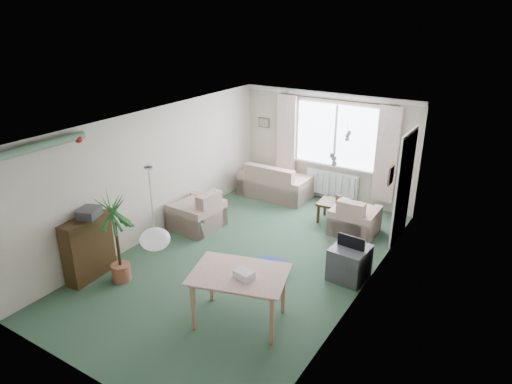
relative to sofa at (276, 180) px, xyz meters
The scene contains 25 objects.
ground 2.95m from the sofa, 70.12° to the right, with size 6.50×6.50×0.00m, color #2C4A36.
window 1.70m from the sofa, 21.90° to the left, with size 1.80×0.03×1.30m, color white.
curtain_rod 2.26m from the sofa, 18.52° to the left, with size 2.60×0.03×0.03m, color black.
curtain_left 0.95m from the sofa, 83.37° to the left, with size 0.45×0.08×2.00m, color beige.
curtain_right 2.53m from the sofa, ahead, with size 0.45×0.08×2.00m, color beige.
radiator 1.27m from the sofa, 20.23° to the left, with size 1.20×0.10×0.55m, color white.
doorway 3.09m from the sofa, 10.46° to the right, with size 0.03×0.95×2.00m, color black.
pendant_lamp 5.30m from the sofa, 76.70° to the right, with size 0.36×0.36×0.36m, color white.
tinsel_garland 5.47m from the sofa, 100.39° to the right, with size 1.60×1.60×0.12m, color #196626.
bauble_cluster_a 3.47m from the sofa, 38.88° to the right, with size 0.20×0.20×0.20m, color silver.
bauble_cluster_b 4.40m from the sofa, 49.62° to the right, with size 0.20×0.20×0.20m, color silver.
wall_picture_back 1.39m from the sofa, 141.61° to the left, with size 0.28×0.03×0.22m, color brown.
wall_picture_right 3.55m from the sofa, 27.53° to the right, with size 0.03×0.24×0.30m, color brown.
sofa is the anchor object (origin of this frame).
armchair_corner 2.34m from the sofa, 19.93° to the right, with size 0.83×0.79×0.74m, color beige.
armchair_left 2.28m from the sofa, 102.79° to the right, with size 0.88×0.84×0.79m, color beige.
coffee_table 1.91m from the sofa, 16.38° to the right, with size 0.93×0.52×0.42m, color black.
photo_frame 1.82m from the sofa, 17.32° to the right, with size 0.12×0.02×0.16m, color brown.
bookshelf 4.59m from the sofa, 100.61° to the right, with size 0.28×0.84×1.02m, color black.
hifi_box 4.55m from the sofa, 100.56° to the right, with size 0.28×0.35×0.14m, color #36353A.
houseplant 4.37m from the sofa, 94.65° to the right, with size 0.64×0.64×1.49m, color #1D5722.
dining_table 4.56m from the sofa, 66.61° to the right, with size 1.17×0.78×0.73m, color tan.
gift_box 4.67m from the sofa, 65.60° to the right, with size 0.25×0.18×0.12m, color white.
tv_cube 3.59m from the sofa, 41.29° to the right, with size 0.54×0.60×0.54m, color #343539.
pet_bed 3.35m from the sofa, 62.74° to the right, with size 0.67×0.67×0.13m, color #222B9C.
Camera 1 is at (3.76, -5.75, 4.03)m, focal length 32.00 mm.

